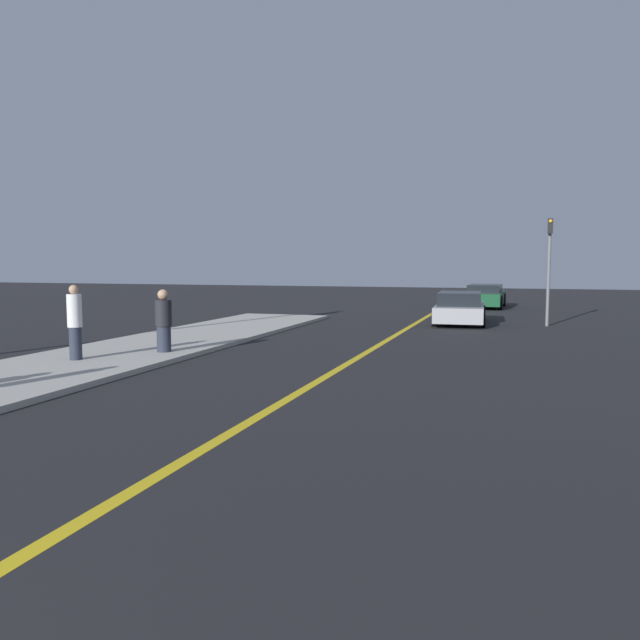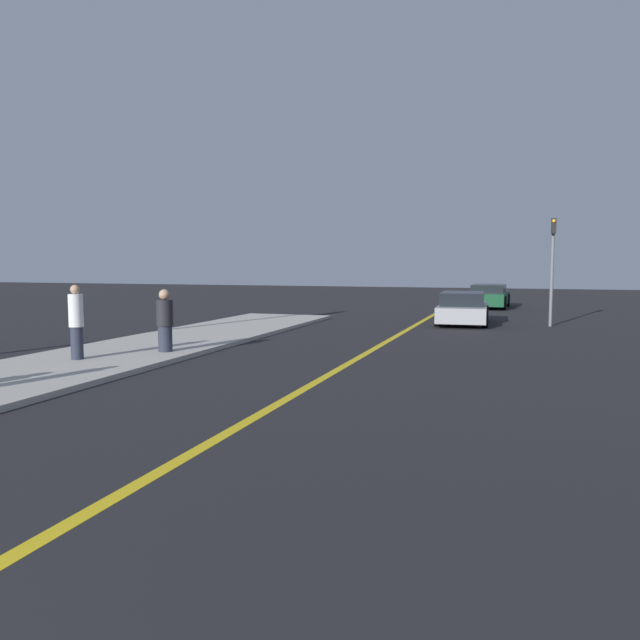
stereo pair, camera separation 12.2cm
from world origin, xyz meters
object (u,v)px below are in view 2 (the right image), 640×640
at_px(car_near_right_lane, 463,308).
at_px(pedestrian_by_sign, 165,321).
at_px(pedestrian_far_standing, 76,322).
at_px(car_ahead_center, 489,296).
at_px(traffic_light, 552,260).

bearing_deg(car_near_right_lane, pedestrian_by_sign, -122.88).
bearing_deg(pedestrian_far_standing, pedestrian_by_sign, 54.28).
xyz_separation_m(car_near_right_lane, pedestrian_by_sign, (-6.39, -11.04, 0.30)).
xyz_separation_m(car_ahead_center, pedestrian_far_standing, (-8.15, -22.05, 0.38)).
bearing_deg(car_ahead_center, car_near_right_lane, -91.00).
height_order(car_ahead_center, pedestrian_by_sign, pedestrian_by_sign).
bearing_deg(traffic_light, car_ahead_center, 106.20).
xyz_separation_m(car_near_right_lane, traffic_light, (3.21, -0.09, 1.85)).
bearing_deg(pedestrian_far_standing, car_near_right_lane, 59.11).
height_order(pedestrian_far_standing, traffic_light, traffic_light).
bearing_deg(car_near_right_lane, pedestrian_far_standing, -123.70).
relative_size(car_near_right_lane, traffic_light, 1.18).
bearing_deg(car_near_right_lane, car_ahead_center, 84.11).
bearing_deg(pedestrian_far_standing, traffic_light, 49.45).
relative_size(car_ahead_center, traffic_light, 1.17).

